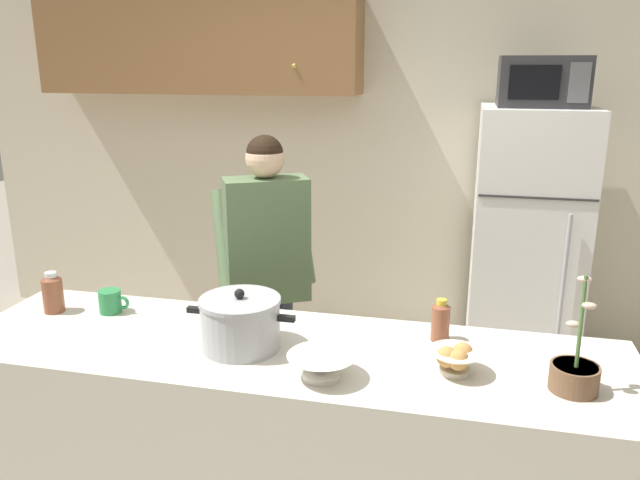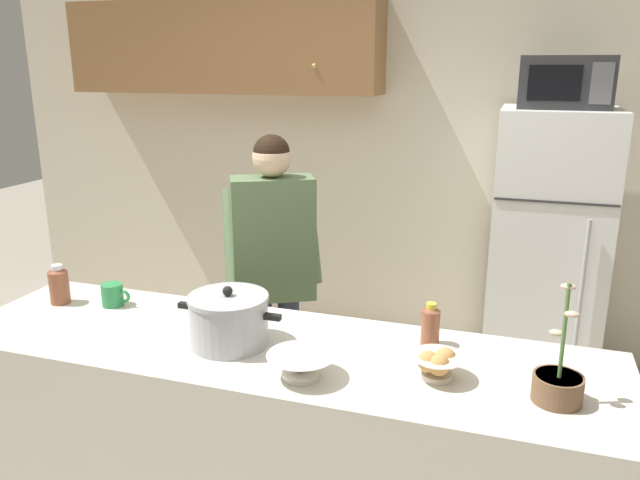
{
  "view_description": "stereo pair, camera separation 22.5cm",
  "coord_description": "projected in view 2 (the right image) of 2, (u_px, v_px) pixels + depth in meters",
  "views": [
    {
      "loc": [
        0.59,
        -1.96,
        1.91
      ],
      "look_at": [
        0.0,
        0.55,
        1.17
      ],
      "focal_mm": 34.79,
      "sensor_mm": 36.0,
      "label": 1
    },
    {
      "loc": [
        0.8,
        -1.9,
        1.91
      ],
      "look_at": [
        0.0,
        0.55,
        1.17
      ],
      "focal_mm": 34.79,
      "sensor_mm": 36.0,
      "label": 2
    }
  ],
  "objects": [
    {
      "name": "back_wall_unit",
      "position": [
        365.0,
        134.0,
        4.24
      ],
      "size": [
        6.0,
        0.48,
        2.6
      ],
      "color": "beige",
      "rests_on": "ground"
    },
    {
      "name": "kitchen_island",
      "position": [
        275.0,
        455.0,
        2.38
      ],
      "size": [
        2.46,
        0.68,
        0.92
      ],
      "primitive_type": "cube",
      "color": "silver",
      "rests_on": "ground"
    },
    {
      "name": "refrigerator",
      "position": [
        547.0,
        252.0,
        3.67
      ],
      "size": [
        0.64,
        0.68,
        1.67
      ],
      "color": "white",
      "rests_on": "ground"
    },
    {
      "name": "microwave",
      "position": [
        565.0,
        82.0,
        3.38
      ],
      "size": [
        0.48,
        0.37,
        0.28
      ],
      "color": "#2D2D30",
      "rests_on": "refrigerator"
    },
    {
      "name": "person_near_pot",
      "position": [
        274.0,
        256.0,
        3.09
      ],
      "size": [
        0.6,
        0.56,
        1.59
      ],
      "color": "#33384C",
      "rests_on": "ground"
    },
    {
      "name": "cooking_pot",
      "position": [
        229.0,
        320.0,
        2.24
      ],
      "size": [
        0.4,
        0.29,
        0.22
      ],
      "color": "#ADAFB5",
      "rests_on": "kitchen_island"
    },
    {
      "name": "coffee_mug",
      "position": [
        113.0,
        295.0,
        2.61
      ],
      "size": [
        0.13,
        0.09,
        0.1
      ],
      "color": "#2D8C4C",
      "rests_on": "kitchen_island"
    },
    {
      "name": "bread_bowl",
      "position": [
        437.0,
        364.0,
        2.0
      ],
      "size": [
        0.18,
        0.18,
        0.1
      ],
      "color": "beige",
      "rests_on": "kitchen_island"
    },
    {
      "name": "empty_bowl",
      "position": [
        301.0,
        364.0,
        2.01
      ],
      "size": [
        0.23,
        0.23,
        0.08
      ],
      "color": "white",
      "rests_on": "kitchen_island"
    },
    {
      "name": "bottle_near_edge",
      "position": [
        430.0,
        324.0,
        2.24
      ],
      "size": [
        0.07,
        0.07,
        0.16
      ],
      "color": "brown",
      "rests_on": "kitchen_island"
    },
    {
      "name": "bottle_mid_counter",
      "position": [
        59.0,
        284.0,
        2.63
      ],
      "size": [
        0.08,
        0.08,
        0.17
      ],
      "color": "brown",
      "rests_on": "kitchen_island"
    },
    {
      "name": "potted_orchid",
      "position": [
        558.0,
        384.0,
        1.86
      ],
      "size": [
        0.15,
        0.15,
        0.38
      ],
      "color": "brown",
      "rests_on": "kitchen_island"
    }
  ]
}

